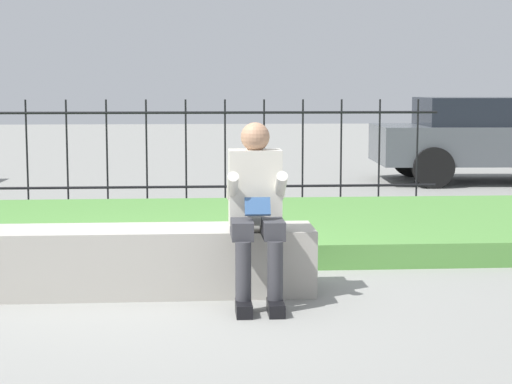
% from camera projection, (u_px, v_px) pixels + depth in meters
% --- Properties ---
extents(ground_plane, '(60.00, 60.00, 0.00)m').
position_uv_depth(ground_plane, '(147.00, 293.00, 6.47)').
color(ground_plane, gray).
extents(stone_bench, '(2.69, 0.56, 0.50)m').
position_uv_depth(stone_bench, '(135.00, 264.00, 6.44)').
color(stone_bench, '#ADA89E').
rests_on(stone_bench, ground_plane).
extents(person_seated_reader, '(0.42, 0.73, 1.30)m').
position_uv_depth(person_seated_reader, '(256.00, 204.00, 6.12)').
color(person_seated_reader, black).
rests_on(person_seated_reader, ground_plane).
extents(grass_berm, '(9.00, 3.18, 0.22)m').
position_uv_depth(grass_berm, '(159.00, 229.00, 8.73)').
color(grass_berm, '#569342').
rests_on(grass_berm, ground_plane).
extents(iron_fence, '(7.00, 0.03, 1.40)m').
position_uv_depth(iron_fence, '(166.00, 152.00, 10.88)').
color(iron_fence, black).
rests_on(iron_fence, ground_plane).
extents(car_parked_right, '(3.99, 2.09, 1.38)m').
position_uv_depth(car_parked_right, '(493.00, 137.00, 13.99)').
color(car_parked_right, '#4C5156').
rests_on(car_parked_right, ground_plane).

